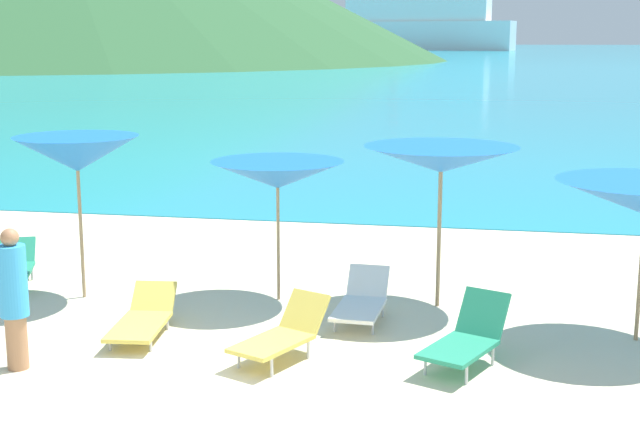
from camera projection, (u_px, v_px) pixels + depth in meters
name	position (u px, v px, depth m)	size (l,w,h in m)	color
ground_plane	(337.00, 224.00, 18.77)	(50.00, 100.00, 0.30)	beige
ocean_water	(482.00, 52.00, 229.98)	(650.00, 440.00, 0.02)	teal
umbrella_3	(77.00, 154.00, 12.60)	(1.80, 1.80, 2.36)	#9E7F59
umbrella_4	(278.00, 175.00, 12.54)	(2.01, 2.01, 2.03)	#9E7F59
umbrella_5	(441.00, 160.00, 12.18)	(2.15, 2.15, 2.28)	#9E7F59
lounge_chair_1	(361.00, 301.00, 11.88)	(0.63, 1.42, 0.62)	white
lounge_chair_3	(143.00, 318.00, 11.29)	(0.74, 1.57, 0.53)	#D8BF4C
lounge_chair_6	(467.00, 337.00, 10.23)	(1.06, 1.45, 0.78)	#268C66
lounge_chair_7	(283.00, 333.00, 10.44)	(1.05, 1.45, 0.69)	#D8BF4C
lounge_chair_8	(12.00, 266.00, 13.60)	(1.06, 1.54, 0.61)	#268C66
beachgoer_1	(14.00, 296.00, 10.04)	(0.32, 0.32, 1.65)	#A3704C
cruise_ship	(417.00, 24.00, 255.41)	(56.18, 20.95, 19.81)	white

